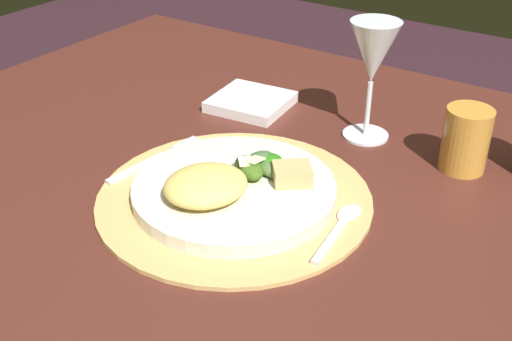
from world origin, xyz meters
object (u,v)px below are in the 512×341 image
object	(u,v)px
dinner_plate	(234,190)
amber_tumbler	(466,140)
fork	(150,162)
napkin	(251,102)
dining_table	(242,252)
wine_glass	(373,56)
spoon	(344,221)

from	to	relation	value
dinner_plate	amber_tumbler	xyz separation A→B (m)	(0.22, 0.25, 0.03)
fork	amber_tumbler	world-z (taller)	amber_tumbler
napkin	fork	bearing A→B (deg)	-90.73
dinner_plate	amber_tumbler	size ratio (longest dim) A/B	2.89
fork	napkin	size ratio (longest dim) A/B	1.38
dining_table	dinner_plate	size ratio (longest dim) A/B	4.64
wine_glass	amber_tumbler	world-z (taller)	wine_glass
fork	amber_tumbler	bearing A→B (deg)	33.71
dinner_plate	spoon	size ratio (longest dim) A/B	1.95
dinner_plate	wine_glass	bearing A→B (deg)	76.52
dining_table	dinner_plate	xyz separation A→B (m)	(0.02, -0.05, 0.14)
dinner_plate	spoon	xyz separation A→B (m)	(0.15, 0.03, -0.01)
wine_glass	dinner_plate	bearing A→B (deg)	-103.48
fork	wine_glass	bearing A→B (deg)	50.66
dinner_plate	amber_tumbler	distance (m)	0.33
dining_table	napkin	xyz separation A→B (m)	(-0.12, 0.20, 0.13)
amber_tumbler	spoon	bearing A→B (deg)	-107.88
dining_table	amber_tumbler	distance (m)	0.35
dinner_plate	wine_glass	distance (m)	0.29
napkin	amber_tumbler	xyz separation A→B (m)	(0.36, -0.00, 0.04)
spoon	napkin	distance (m)	0.37
fork	napkin	xyz separation A→B (m)	(0.00, 0.25, 0.00)
dining_table	amber_tumbler	size ratio (longest dim) A/B	13.40
napkin	wine_glass	distance (m)	0.24
dining_table	fork	bearing A→B (deg)	-160.95
amber_tumbler	dinner_plate	bearing A→B (deg)	-131.35
spoon	dinner_plate	bearing A→B (deg)	-169.92
dining_table	wine_glass	xyz separation A→B (m)	(0.08, 0.21, 0.25)
fork	spoon	bearing A→B (deg)	4.52
dining_table	fork	distance (m)	0.19
spoon	wine_glass	xyz separation A→B (m)	(-0.08, 0.23, 0.12)
fork	wine_glass	size ratio (longest dim) A/B	0.93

